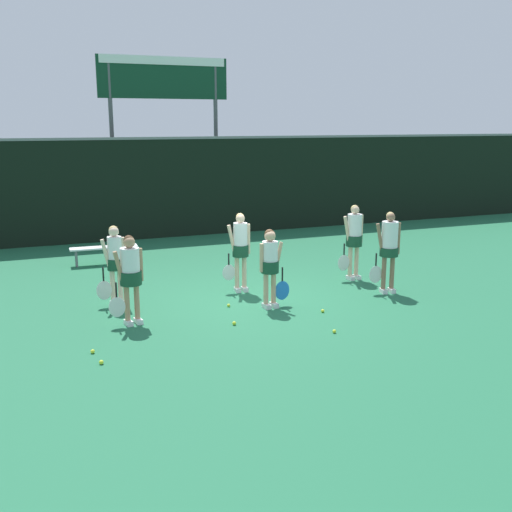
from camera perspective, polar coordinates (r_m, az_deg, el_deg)
The scene contains 18 objects.
ground_plane at distance 12.82m, azimuth -0.05°, elevation -4.12°, with size 140.00×140.00×0.00m, color #216642.
fence_windscreen at distance 19.60m, azimuth -8.17°, elevation 6.49°, with size 60.00×0.08×3.23m.
scoreboard at distance 21.12m, azimuth -8.74°, elevation 15.07°, with size 4.40×0.15×5.82m.
bench_courtside at distance 16.34m, azimuth -14.29°, elevation 0.64°, with size 1.76×0.42×0.47m.
player_0 at distance 11.24m, azimuth -11.89°, elevation -1.51°, with size 0.68×0.40×1.69m.
player_1 at distance 12.02m, azimuth 1.37°, elevation -0.56°, with size 0.66×0.36×1.62m.
player_2 at distance 13.37m, azimuth 12.55°, elevation 1.02°, with size 0.70×0.41×1.80m.
player_3 at distance 12.49m, azimuth -13.30°, elevation -0.35°, with size 0.62×0.33×1.66m.
player_4 at distance 13.16m, azimuth -1.52°, elevation 0.96°, with size 0.65×0.36×1.76m.
player_5 at distance 14.36m, azimuth 9.32°, elevation 1.91°, with size 0.68×0.39×1.79m.
tennis_ball_0 at distance 9.79m, azimuth -14.52°, elevation -9.77°, with size 0.07×0.07×0.07m, color #CCE033.
tennis_ball_1 at distance 12.29m, azimuth -2.63°, elevation -4.71°, with size 0.06×0.06×0.06m, color #CCE033.
tennis_ball_2 at distance 10.89m, azimuth 7.47°, elevation -7.13°, with size 0.07×0.07×0.07m, color #CCE033.
tennis_ball_3 at distance 14.01m, azimuth -12.42°, elevation -2.80°, with size 0.07×0.07×0.07m, color #CCE033.
tennis_ball_4 at distance 11.99m, azimuth 6.37°, elevation -5.22°, with size 0.07×0.07×0.07m, color #CCE033.
tennis_ball_5 at distance 11.22m, azimuth -2.09°, elevation -6.42°, with size 0.07×0.07×0.07m, color #CCE033.
tennis_ball_6 at distance 10.25m, azimuth -15.30°, elevation -8.76°, with size 0.07×0.07×0.07m, color #CCE033.
tennis_ball_7 at distance 15.81m, azimuth 12.13°, elevation -1.03°, with size 0.06×0.06×0.06m, color #CCE033.
Camera 1 is at (-4.47, -11.42, 3.71)m, focal length 42.00 mm.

